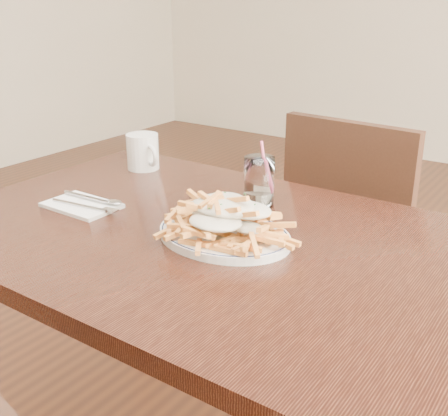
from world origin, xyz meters
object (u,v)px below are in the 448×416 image
Objects in this scene: chair_far at (356,236)px; water_glass at (259,184)px; table at (202,262)px; coffee_mug at (143,152)px; fries_plate at (224,235)px; loaded_fries at (224,212)px.

chair_far is 5.54× the size of water_glass.
table is 0.24m from water_glass.
fries_plate is at bearing -30.12° from coffee_mug.
fries_plate is 2.12× the size of water_glass.
loaded_fries is 0.55m from coffee_mug.
water_glass reaches higher than chair_far.
water_glass is (-0.05, 0.22, 0.04)m from fries_plate.
coffee_mug is at bearing 149.88° from fries_plate.
chair_far is at bearing 82.63° from table.
coffee_mug is (-0.41, 0.26, 0.13)m from table.
chair_far is at bearing 88.29° from fries_plate.
table is 3.51× the size of fries_plate.
fries_plate is 0.55m from coffee_mug.
table is at bearing 167.82° from loaded_fries.
table is 9.46× the size of coffee_mug.
coffee_mug is at bearing 147.33° from table.
fries_plate reaches higher than table.
table is 0.16m from loaded_fries.
loaded_fries is at bearing -30.12° from coffee_mug.
chair_far is 0.72m from coffee_mug.
loaded_fries is at bearing -77.25° from water_glass.
chair_far reaches higher than table.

